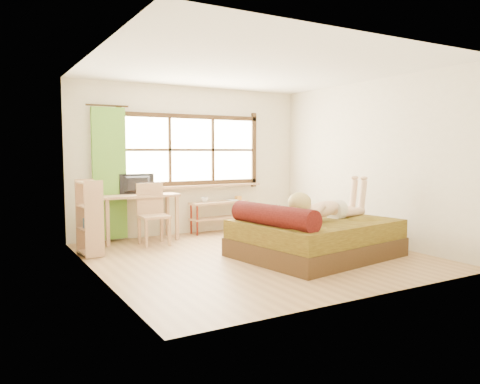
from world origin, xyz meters
TOP-DOWN VIEW (x-y plane):
  - floor at (0.00, 0.00)m, footprint 4.50×4.50m
  - ceiling at (0.00, 0.00)m, footprint 4.50×4.50m
  - wall_back at (0.00, 2.25)m, footprint 4.50×0.00m
  - wall_front at (0.00, -2.25)m, footprint 4.50×0.00m
  - wall_left at (-2.25, 0.00)m, footprint 0.00×4.50m
  - wall_right at (2.25, 0.00)m, footprint 0.00×4.50m
  - window at (0.00, 2.22)m, footprint 2.80×0.16m
  - curtain at (-1.55, 2.13)m, footprint 0.55×0.10m
  - bed at (0.71, -0.45)m, footprint 2.38×2.02m
  - woman at (0.91, -0.49)m, footprint 1.54×0.66m
  - kitten at (0.04, -0.34)m, footprint 0.34×0.18m
  - desk at (-1.10, 1.95)m, footprint 1.29×0.62m
  - monitor at (-1.10, 2.00)m, footprint 0.59×0.09m
  - chair at (-1.00, 1.59)m, footprint 0.46×0.46m
  - pipe_shelf at (0.49, 2.07)m, footprint 1.18×0.37m
  - cup at (0.18, 2.07)m, footprint 0.13×0.13m
  - book at (0.68, 2.07)m, footprint 0.19×0.25m
  - bookshelf at (-2.08, 1.24)m, footprint 0.31×0.50m

SIDE VIEW (x-z plane):
  - floor at x=0.00m, z-range 0.00..0.00m
  - bed at x=0.71m, z-range -0.12..0.70m
  - pipe_shelf at x=0.49m, z-range 0.10..0.76m
  - chair at x=-1.00m, z-range 0.06..1.06m
  - bookshelf at x=-2.08m, z-range 0.01..1.11m
  - book at x=0.68m, z-range 0.58..0.60m
  - cup at x=0.18m, z-range 0.58..0.68m
  - kitten at x=0.04m, z-range 0.53..0.79m
  - desk at x=-1.10m, z-range 0.29..1.09m
  - woman at x=0.91m, z-range 0.53..1.18m
  - monitor at x=-1.10m, z-range 0.80..1.14m
  - curtain at x=-1.55m, z-range 0.05..2.25m
  - wall_back at x=0.00m, z-range -0.90..3.60m
  - wall_front at x=0.00m, z-range -0.90..3.60m
  - wall_left at x=-2.25m, z-range -0.90..3.60m
  - wall_right at x=2.25m, z-range -0.90..3.60m
  - window at x=0.00m, z-range 0.78..2.24m
  - ceiling at x=0.00m, z-range 2.70..2.70m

